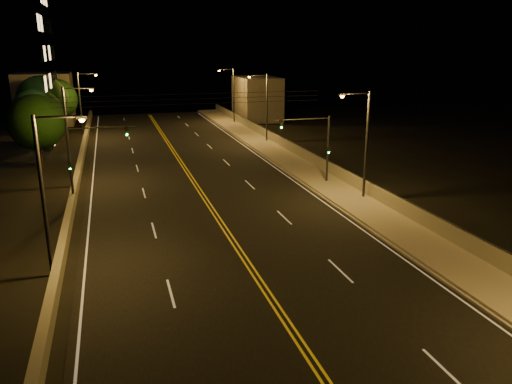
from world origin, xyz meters
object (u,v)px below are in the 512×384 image
object	(u,v)px
tree_2	(43,101)
tree_3	(57,99)
traffic_signal_left	(84,155)
streetlight_2	(265,103)
streetlight_3	(232,92)
streetlight_1	(363,138)
streetlight_6	(82,101)
tree_0	(36,122)
tree_1	(37,114)
streetlight_5	(71,129)
traffic_signal_right	(317,142)
streetlight_4	(48,185)

from	to	relation	value
tree_2	tree_3	bearing A→B (deg)	83.57
tree_2	traffic_signal_left	bearing A→B (deg)	-78.36
streetlight_2	streetlight_3	size ratio (longest dim) A/B	1.00
streetlight_1	streetlight_2	distance (m)	25.11
streetlight_3	streetlight_1	bearing A→B (deg)	-90.00
streetlight_6	traffic_signal_left	bearing A→B (deg)	-87.80
tree_0	traffic_signal_left	bearing A→B (deg)	-70.20
streetlight_6	tree_1	xyz separation A→B (m)	(-4.25, -9.86, -0.30)
streetlight_6	streetlight_5	bearing A→B (deg)	-90.00
traffic_signal_right	streetlight_3	bearing A→B (deg)	87.64
streetlight_2	tree_3	bearing A→B (deg)	149.79
traffic_signal_right	streetlight_4	bearing A→B (deg)	-147.56
tree_0	tree_2	size ratio (longest dim) A/B	0.87
streetlight_1	traffic_signal_right	bearing A→B (deg)	106.36
streetlight_6	tree_0	world-z (taller)	streetlight_6
streetlight_5	traffic_signal_right	xyz separation A→B (m)	(19.88, -5.41, -1.11)
streetlight_3	tree_1	size ratio (longest dim) A/B	1.15
streetlight_4	tree_2	xyz separation A→B (m)	(-4.40, 39.43, 0.32)
streetlight_1	traffic_signal_right	world-z (taller)	streetlight_1
traffic_signal_left	tree_2	size ratio (longest dim) A/B	0.72
streetlight_3	streetlight_4	xyz separation A→B (m)	(-21.40, -49.44, 0.00)
streetlight_4	tree_1	distance (m)	32.21
streetlight_6	tree_2	world-z (taller)	streetlight_6
tree_3	traffic_signal_right	bearing A→B (deg)	-55.79
streetlight_1	tree_3	distance (m)	46.82
streetlight_2	traffic_signal_right	distance (m)	20.03
streetlight_5	tree_2	world-z (taller)	streetlight_5
streetlight_6	tree_3	bearing A→B (deg)	123.67
streetlight_2	streetlight_6	world-z (taller)	same
traffic_signal_left	tree_1	size ratio (longest dim) A/B	0.82
tree_0	tree_2	bearing A→B (deg)	93.39
streetlight_4	streetlight_5	distance (m)	18.05
tree_2	streetlight_4	bearing A→B (deg)	-83.63
streetlight_1	traffic_signal_left	size ratio (longest dim) A/B	1.41
streetlight_4	tree_0	xyz separation A→B (m)	(-3.59, 25.72, -0.35)
streetlight_6	tree_3	distance (m)	6.39
streetlight_1	tree_3	world-z (taller)	streetlight_1
traffic_signal_left	tree_3	bearing A→B (deg)	97.70
tree_0	tree_1	world-z (taller)	tree_1
tree_0	tree_1	bearing A→B (deg)	96.04
streetlight_5	streetlight_2	bearing A→B (deg)	34.16
tree_0	tree_3	world-z (taller)	tree_3
streetlight_4	streetlight_6	size ratio (longest dim) A/B	1.00
streetlight_6	tree_0	size ratio (longest dim) A/B	1.16
streetlight_4	tree_3	bearing A→B (deg)	94.30
tree_3	tree_2	bearing A→B (deg)	-96.43
traffic_signal_right	tree_0	distance (m)	26.89
streetlight_1	streetlight_4	world-z (taller)	same
traffic_signal_left	streetlight_3	bearing A→B (deg)	61.14
streetlight_4	tree_0	distance (m)	25.97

